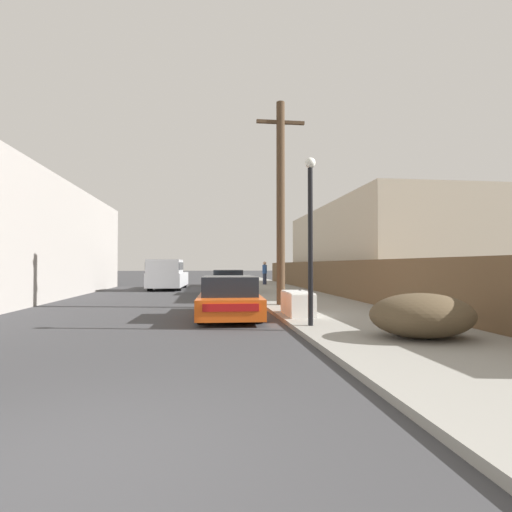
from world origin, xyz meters
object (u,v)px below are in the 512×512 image
at_px(utility_pole, 281,200).
at_px(car_parked_mid, 228,283).
at_px(pedestrian, 265,273).
at_px(parked_sports_car_red, 229,298).
at_px(brush_pile, 422,315).
at_px(discarded_fridge, 298,303).
at_px(street_lamp, 310,226).
at_px(pickup_truck, 167,275).

bearing_deg(utility_pole, car_parked_mid, 101.67).
bearing_deg(pedestrian, car_parked_mid, -112.04).
bearing_deg(parked_sports_car_red, brush_pile, -49.05).
height_order(discarded_fridge, street_lamp, street_lamp).
height_order(utility_pole, pedestrian, utility_pole).
relative_size(car_parked_mid, street_lamp, 1.03).
distance_m(pickup_truck, utility_pole, 13.04).
xyz_separation_m(discarded_fridge, brush_pile, (1.65, -3.88, 0.11)).
relative_size(car_parked_mid, brush_pile, 1.99).
bearing_deg(car_parked_mid, utility_pole, -75.31).
bearing_deg(street_lamp, pedestrian, 84.83).
bearing_deg(brush_pile, pedestrian, 89.92).
bearing_deg(car_parked_mid, parked_sports_car_red, -89.86).
xyz_separation_m(car_parked_mid, utility_pole, (1.53, -7.42, 3.37)).
xyz_separation_m(street_lamp, pedestrian, (1.83, 20.27, -1.51)).
xyz_separation_m(street_lamp, brush_pile, (1.80, -1.83, -1.95)).
xyz_separation_m(parked_sports_car_red, pedestrian, (3.64, 17.60, 0.43)).
height_order(discarded_fridge, pedestrian, pedestrian).
bearing_deg(discarded_fridge, street_lamp, -93.36).
bearing_deg(parked_sports_car_red, car_parked_mid, 89.31).
xyz_separation_m(car_parked_mid, brush_pile, (3.12, -14.33, -0.05)).
bearing_deg(parked_sports_car_red, discarded_fridge, -15.27).
height_order(parked_sports_car_red, pedestrian, pedestrian).
bearing_deg(brush_pile, pickup_truck, 110.20).
bearing_deg(utility_pole, pickup_truck, 114.26).
relative_size(discarded_fridge, pedestrian, 1.02).
height_order(parked_sports_car_red, street_lamp, street_lamp).
bearing_deg(discarded_fridge, brush_pile, -66.10).
xyz_separation_m(utility_pole, brush_pile, (1.58, -6.91, -3.42)).
height_order(street_lamp, pedestrian, street_lamp).
distance_m(street_lamp, pedestrian, 20.41).
xyz_separation_m(discarded_fridge, street_lamp, (-0.15, -2.05, 2.06)).
distance_m(parked_sports_car_red, brush_pile, 5.77).
distance_m(discarded_fridge, brush_pile, 4.22).
distance_m(car_parked_mid, utility_pole, 8.29).
distance_m(pickup_truck, pedestrian, 7.73).
distance_m(utility_pole, street_lamp, 5.28).
bearing_deg(brush_pile, car_parked_mid, 102.27).
bearing_deg(utility_pole, brush_pile, -77.09).
height_order(parked_sports_car_red, brush_pile, parked_sports_car_red).
bearing_deg(pickup_truck, brush_pile, 112.75).
bearing_deg(discarded_fridge, pickup_truck, 110.27).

